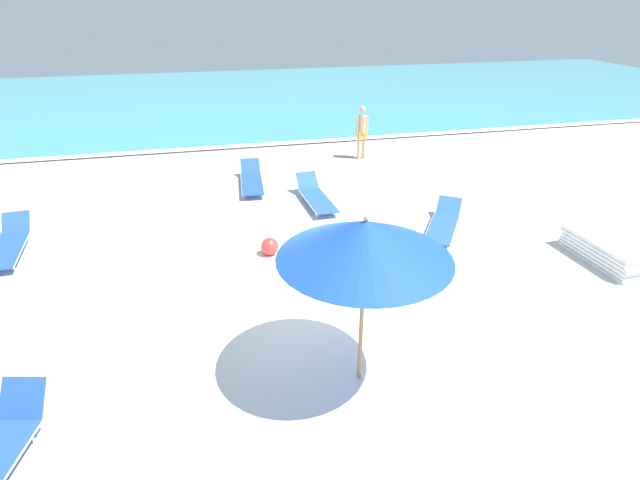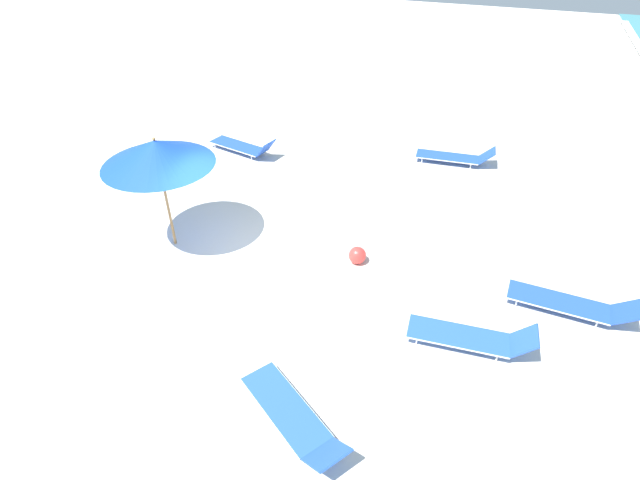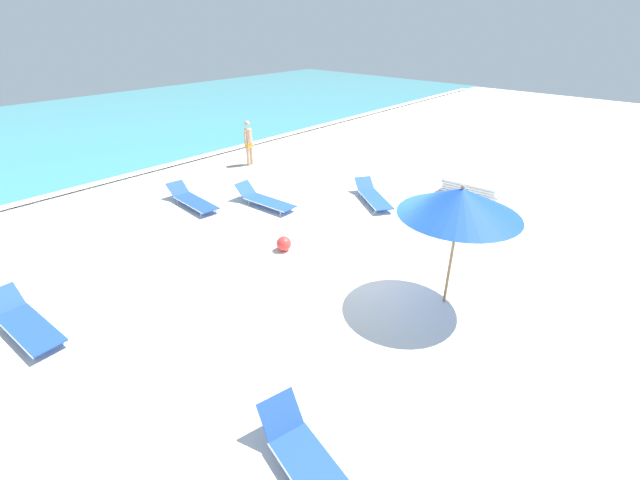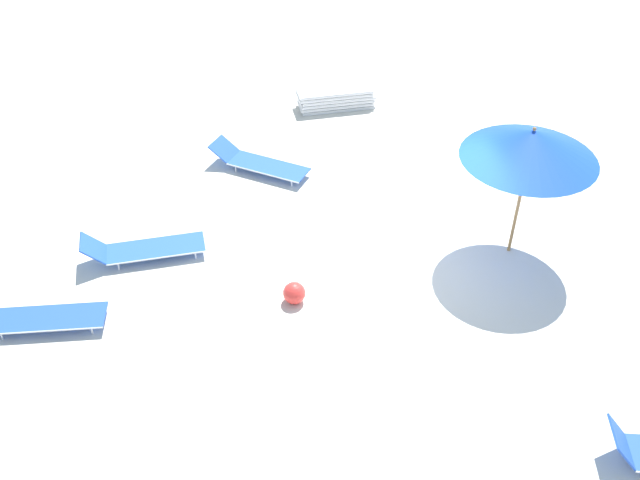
# 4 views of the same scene
# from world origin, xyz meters

# --- Properties ---
(ground_plane) EXTENTS (60.00, 60.00, 0.16)m
(ground_plane) POSITION_xyz_m (0.00, 0.01, -0.08)
(ground_plane) COLOR silver
(ocean_water) EXTENTS (60.00, 19.57, 0.07)m
(ocean_water) POSITION_xyz_m (0.00, 20.27, 0.03)
(ocean_water) COLOR teal
(ocean_water) RESTS_ON ground_plane
(beach_umbrella) EXTENTS (2.34, 2.34, 2.63)m
(beach_umbrella) POSITION_xyz_m (0.07, -1.97, 2.28)
(beach_umbrella) COLOR #9E7547
(beach_umbrella) RESTS_ON ground_plane
(lounger_stack) EXTENTS (0.70, 1.94, 0.49)m
(lounger_stack) POSITION_xyz_m (6.11, 0.23, 0.25)
(lounger_stack) COLOR white
(lounger_stack) RESTS_ON ground_plane
(sun_lounger_under_umbrella) EXTENTS (0.77, 2.33, 0.52)m
(sun_lounger_under_umbrella) POSITION_xyz_m (-0.56, 6.48, 0.21)
(sun_lounger_under_umbrella) COLOR blue
(sun_lounger_under_umbrella) RESTS_ON ground_plane
(sun_lounger_near_water_left) EXTENTS (1.74, 2.16, 0.49)m
(sun_lounger_near_water_left) POSITION_xyz_m (3.54, 2.38, 0.21)
(sun_lounger_near_water_left) COLOR blue
(sun_lounger_near_water_left) RESTS_ON ground_plane
(sun_lounger_near_water_right) EXTENTS (0.76, 2.25, 0.55)m
(sun_lounger_near_water_right) POSITION_xyz_m (-6.19, 3.57, 0.21)
(sun_lounger_near_water_right) COLOR blue
(sun_lounger_near_water_right) RESTS_ON ground_plane
(sun_lounger_mid_beach_solo) EXTENTS (0.74, 2.21, 0.57)m
(sun_lounger_mid_beach_solo) POSITION_xyz_m (0.97, 4.76, 0.21)
(sun_lounger_mid_beach_solo) COLOR blue
(sun_lounger_mid_beach_solo) RESTS_ON ground_plane
(beachgoer_wading_adult) EXTENTS (0.44, 0.27, 1.76)m
(beachgoer_wading_adult) POSITION_xyz_m (3.40, 8.37, 1.00)
(beachgoer_wading_adult) COLOR tan
(beachgoer_wading_adult) RESTS_ON ground_plane
(beach_ball) EXTENTS (0.39, 0.39, 0.39)m
(beach_ball) POSITION_xyz_m (-0.66, 2.18, 0.19)
(beach_ball) COLOR red
(beach_ball) RESTS_ON ground_plane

